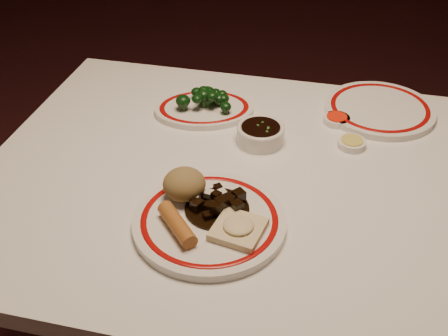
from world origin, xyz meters
The scene contains 12 objects.
dining_table centered at (0.00, 0.00, 0.66)m, with size 1.20×0.90×0.75m.
main_plate centered at (-0.07, -0.17, 0.76)m, with size 0.33×0.33×0.02m.
rice_mound centered at (-0.13, -0.12, 0.80)m, with size 0.08×0.08×0.06m, color olive.
spring_roll centered at (-0.12, -0.22, 0.78)m, with size 0.03×0.03×0.11m, color #AF6A2B.
fried_wonton centered at (-0.01, -0.20, 0.78)m, with size 0.10×0.10×0.02m.
stirfry_heap centered at (-0.06, -0.14, 0.78)m, with size 0.13×0.13×0.03m.
broccoli_plate centered at (-0.19, 0.23, 0.76)m, with size 0.29×0.27×0.02m.
broccoli_pile centered at (-0.18, 0.24, 0.79)m, with size 0.14×0.10×0.05m.
soy_bowl centered at (-0.03, 0.13, 0.77)m, with size 0.11×0.11×0.04m.
sweet_sour_dish centered at (0.14, 0.26, 0.76)m, with size 0.06×0.06×0.02m.
mustard_dish centered at (0.18, 0.16, 0.76)m, with size 0.06×0.06×0.02m.
far_plate centered at (0.24, 0.33, 0.76)m, with size 0.33×0.33×0.02m.
Camera 1 is at (0.14, -0.94, 1.47)m, focal length 45.00 mm.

